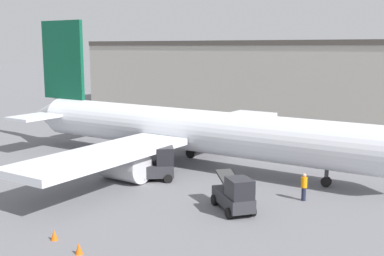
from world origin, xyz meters
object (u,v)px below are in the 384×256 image
(airplane, at_px, (181,129))
(belt_loader_truck, at_px, (235,195))
(safety_cone_far, at_px, (54,235))
(ground_crew_worker, at_px, (304,186))
(baggage_tug, at_px, (158,165))
(safety_cone_near, at_px, (79,249))

(airplane, xyz_separation_m, belt_loader_truck, (9.33, -8.24, -1.87))
(belt_loader_truck, relative_size, safety_cone_far, 6.62)
(ground_crew_worker, bearing_deg, belt_loader_truck, 164.39)
(ground_crew_worker, bearing_deg, airplane, 88.80)
(ground_crew_worker, height_order, baggage_tug, baggage_tug)
(belt_loader_truck, distance_m, safety_cone_far, 10.43)
(safety_cone_near, xyz_separation_m, safety_cone_far, (-2.28, 0.53, 0.00))
(ground_crew_worker, xyz_separation_m, safety_cone_near, (-6.22, -13.43, -0.68))
(baggage_tug, distance_m, safety_cone_far, 12.07)
(baggage_tug, xyz_separation_m, safety_cone_near, (4.49, -12.37, -0.82))
(baggage_tug, bearing_deg, belt_loader_truck, -60.03)
(ground_crew_worker, bearing_deg, safety_cone_far, 163.75)
(baggage_tug, bearing_deg, airplane, 66.62)
(airplane, relative_size, safety_cone_far, 68.48)
(belt_loader_truck, bearing_deg, safety_cone_near, -70.13)
(ground_crew_worker, distance_m, safety_cone_far, 15.46)
(baggage_tug, relative_size, safety_cone_near, 6.07)
(safety_cone_near, height_order, safety_cone_far, same)
(airplane, height_order, ground_crew_worker, airplane)
(belt_loader_truck, xyz_separation_m, safety_cone_near, (-3.49, -9.18, -0.76))
(airplane, height_order, belt_loader_truck, airplane)
(ground_crew_worker, xyz_separation_m, safety_cone_far, (-8.50, -12.90, -0.68))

